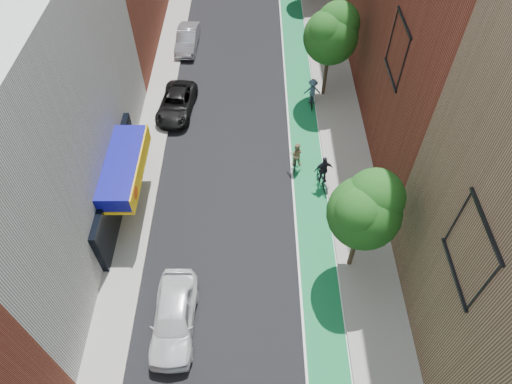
{
  "coord_description": "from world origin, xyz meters",
  "views": [
    {
      "loc": [
        0.75,
        -2.33,
        20.52
      ],
      "look_at": [
        0.79,
        13.65,
        1.5
      ],
      "focal_mm": 32.0,
      "sensor_mm": 36.0,
      "label": 1
    }
  ],
  "objects_px": {
    "parked_car_black": "(176,104)",
    "parked_car_silver": "(187,39)",
    "cyclist_lane_far": "(312,94)",
    "cyclist_lane_mid": "(323,175)",
    "cyclist_lane_near": "(296,158)",
    "parked_car_white": "(174,317)"
  },
  "relations": [
    {
      "from": "parked_car_black",
      "to": "parked_car_silver",
      "type": "height_order",
      "value": "parked_car_silver"
    },
    {
      "from": "parked_car_black",
      "to": "cyclist_lane_far",
      "type": "bearing_deg",
      "value": 9.64
    },
    {
      "from": "parked_car_silver",
      "to": "cyclist_lane_mid",
      "type": "relative_size",
      "value": 1.97
    },
    {
      "from": "cyclist_lane_near",
      "to": "parked_car_white",
      "type": "bearing_deg",
      "value": 68.32
    },
    {
      "from": "cyclist_lane_near",
      "to": "cyclist_lane_mid",
      "type": "xyz_separation_m",
      "value": [
        1.5,
        -1.38,
        -0.02
      ]
    },
    {
      "from": "parked_car_white",
      "to": "parked_car_black",
      "type": "distance_m",
      "value": 15.6
    },
    {
      "from": "parked_car_silver",
      "to": "cyclist_lane_near",
      "type": "xyz_separation_m",
      "value": [
        7.8,
        -13.32,
        0.14
      ]
    },
    {
      "from": "parked_car_white",
      "to": "parked_car_silver",
      "type": "distance_m",
      "value": 23.51
    },
    {
      "from": "cyclist_lane_mid",
      "to": "parked_car_black",
      "type": "bearing_deg",
      "value": -48.57
    },
    {
      "from": "parked_car_black",
      "to": "cyclist_lane_mid",
      "type": "height_order",
      "value": "cyclist_lane_mid"
    },
    {
      "from": "parked_car_black",
      "to": "cyclist_lane_near",
      "type": "xyz_separation_m",
      "value": [
        7.8,
        -5.39,
        0.2
      ]
    },
    {
      "from": "parked_car_silver",
      "to": "cyclist_lane_far",
      "type": "relative_size",
      "value": 2.09
    },
    {
      "from": "parked_car_white",
      "to": "cyclist_lane_mid",
      "type": "height_order",
      "value": "cyclist_lane_mid"
    },
    {
      "from": "parked_car_silver",
      "to": "cyclist_lane_mid",
      "type": "xyz_separation_m",
      "value": [
        9.3,
        -14.7,
        0.12
      ]
    },
    {
      "from": "parked_car_black",
      "to": "parked_car_silver",
      "type": "relative_size",
      "value": 1.09
    },
    {
      "from": "parked_car_black",
      "to": "cyclist_lane_far",
      "type": "height_order",
      "value": "cyclist_lane_far"
    },
    {
      "from": "parked_car_white",
      "to": "parked_car_silver",
      "type": "relative_size",
      "value": 1.1
    },
    {
      "from": "parked_car_white",
      "to": "parked_car_silver",
      "type": "bearing_deg",
      "value": 94.1
    },
    {
      "from": "parked_car_white",
      "to": "cyclist_lane_near",
      "type": "xyz_separation_m",
      "value": [
        6.2,
        10.13,
        0.04
      ]
    },
    {
      "from": "cyclist_lane_near",
      "to": "cyclist_lane_mid",
      "type": "relative_size",
      "value": 0.89
    },
    {
      "from": "parked_car_white",
      "to": "cyclist_lane_near",
      "type": "relative_size",
      "value": 2.45
    },
    {
      "from": "parked_car_silver",
      "to": "cyclist_lane_near",
      "type": "relative_size",
      "value": 2.22
    }
  ]
}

